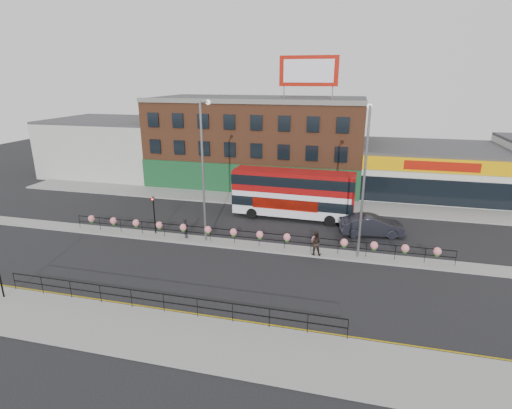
% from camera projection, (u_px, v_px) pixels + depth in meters
% --- Properties ---
extents(ground, '(120.00, 120.00, 0.00)m').
position_uv_depth(ground, '(247.00, 246.00, 31.20)').
color(ground, black).
rests_on(ground, ground).
extents(south_pavement, '(60.00, 4.00, 0.15)m').
position_uv_depth(south_pavement, '(184.00, 339.00, 20.10)').
color(south_pavement, gray).
rests_on(south_pavement, ground).
extents(north_pavement, '(60.00, 4.00, 0.15)m').
position_uv_depth(north_pavement, '(277.00, 201.00, 42.26)').
color(north_pavement, gray).
rests_on(north_pavement, ground).
extents(median, '(60.00, 1.60, 0.15)m').
position_uv_depth(median, '(247.00, 245.00, 31.18)').
color(median, gray).
rests_on(median, ground).
extents(yellow_line_inner, '(60.00, 0.10, 0.01)m').
position_uv_depth(yellow_line_inner, '(201.00, 315.00, 22.24)').
color(yellow_line_inner, gold).
rests_on(yellow_line_inner, ground).
extents(yellow_line_outer, '(60.00, 0.10, 0.01)m').
position_uv_depth(yellow_line_outer, '(199.00, 316.00, 22.08)').
color(yellow_line_outer, gold).
rests_on(yellow_line_outer, ground).
extents(brick_building, '(25.00, 12.21, 10.30)m').
position_uv_depth(brick_building, '(258.00, 141.00, 48.99)').
color(brick_building, brown).
rests_on(brick_building, ground).
extents(supermarket, '(15.00, 12.25, 5.30)m').
position_uv_depth(supermarket, '(430.00, 169.00, 45.06)').
color(supermarket, silver).
rests_on(supermarket, ground).
extents(warehouse_west, '(15.50, 12.00, 7.30)m').
position_uv_depth(warehouse_west, '(114.00, 146.00, 54.17)').
color(warehouse_west, '#AFAEA9').
rests_on(warehouse_west, ground).
extents(billboard, '(6.00, 0.29, 4.40)m').
position_uv_depth(billboard, '(309.00, 71.00, 40.42)').
color(billboard, '#9F1105').
rests_on(billboard, brick_building).
extents(median_railing, '(30.04, 0.56, 1.23)m').
position_uv_depth(median_railing, '(247.00, 234.00, 30.88)').
color(median_railing, black).
rests_on(median_railing, median).
extents(south_railing, '(20.04, 0.05, 1.12)m').
position_uv_depth(south_railing, '(163.00, 299.00, 22.05)').
color(south_railing, black).
rests_on(south_railing, south_pavement).
extents(double_decker_bus, '(11.17, 3.04, 4.49)m').
position_uv_depth(double_decker_bus, '(294.00, 190.00, 36.62)').
color(double_decker_bus, white).
rests_on(double_decker_bus, ground).
extents(car, '(3.42, 5.78, 1.72)m').
position_uv_depth(car, '(372.00, 225.00, 33.13)').
color(car, black).
rests_on(car, ground).
extents(pedestrian_a, '(0.73, 0.60, 1.63)m').
position_uv_depth(pedestrian_a, '(186.00, 228.00, 32.33)').
color(pedestrian_a, black).
rests_on(pedestrian_a, median).
extents(pedestrian_b, '(1.04, 0.87, 1.85)m').
position_uv_depth(pedestrian_b, '(315.00, 243.00, 29.12)').
color(pedestrian_b, black).
rests_on(pedestrian_b, median).
extents(lamp_column_west, '(0.39, 1.90, 10.84)m').
position_uv_depth(lamp_column_west, '(204.00, 161.00, 30.28)').
color(lamp_column_west, slate).
rests_on(lamp_column_west, median).
extents(lamp_column_east, '(0.39, 1.89, 10.75)m').
position_uv_depth(lamp_column_east, '(365.00, 170.00, 27.42)').
color(lamp_column_east, slate).
rests_on(lamp_column_east, median).
extents(traffic_light_median, '(0.15, 0.28, 3.65)m').
position_uv_depth(traffic_light_median, '(154.00, 207.00, 32.66)').
color(traffic_light_median, black).
rests_on(traffic_light_median, median).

